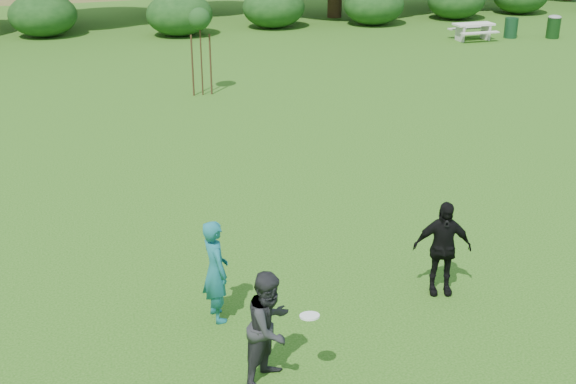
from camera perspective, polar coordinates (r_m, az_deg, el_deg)
The scene contains 10 objects.
ground at distance 11.45m, azimuth 4.35°, elevation -10.71°, with size 120.00×120.00×0.00m, color #19470C.
player_teal at distance 11.31m, azimuth -5.75°, elevation -6.20°, with size 0.62×0.41×1.69m, color #18636C.
player_grey at distance 9.94m, azimuth -1.45°, elevation -10.62°, with size 0.81×0.63×1.67m, color #262729.
player_black at distance 12.24m, azimuth 12.08°, elevation -4.34°, with size 0.97×0.40×1.66m, color black.
trash_can_near at distance 35.42m, azimuth 17.21°, elevation 12.28°, with size 0.60×0.60×0.90m, color #163D22.
frisbee at distance 9.66m, azimuth 1.72°, elevation -9.76°, with size 0.27×0.27×0.06m.
sapling at distance 23.86m, azimuth -7.01°, elevation 13.25°, with size 0.70×0.70×2.85m.
picnic_table at distance 34.32m, azimuth 14.43°, elevation 12.39°, with size 1.80×1.48×0.76m.
trash_can_lidded at distance 35.91m, azimuth 20.25°, elevation 12.19°, with size 0.60×0.60×1.05m.
hillside at distance 79.52m, azimuth -14.10°, elevation 8.82°, with size 150.00×72.00×52.00m.
Camera 1 is at (-3.52, -8.88, 6.31)m, focal length 45.00 mm.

